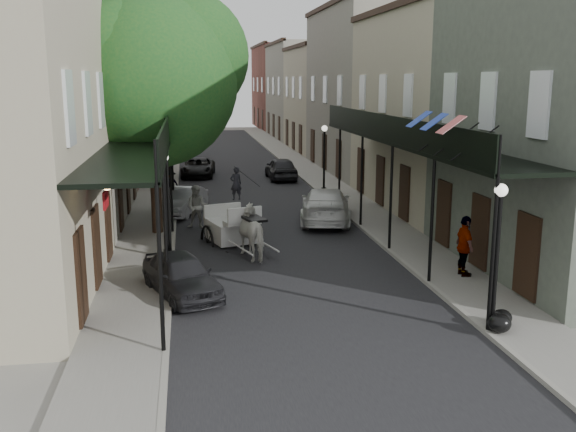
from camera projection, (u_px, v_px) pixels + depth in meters
name	position (u px, v px, depth m)	size (l,w,h in m)	color
ground	(316.00, 315.00, 17.42)	(140.00, 140.00, 0.00)	gray
road	(246.00, 191.00, 36.74)	(8.00, 90.00, 0.01)	black
sidewalk_left	(158.00, 192.00, 35.96)	(2.20, 90.00, 0.12)	gray
sidewalk_right	(332.00, 188.00, 37.50)	(2.20, 90.00, 0.12)	gray
building_row_left	(107.00, 94.00, 43.98)	(5.00, 80.00, 10.50)	#A19B81
building_row_right	(350.00, 94.00, 46.62)	(5.00, 80.00, 10.50)	gray
gallery_left	(144.00, 144.00, 22.58)	(2.20, 18.05, 4.88)	black
gallery_right	(405.00, 140.00, 24.05)	(2.20, 18.05, 4.88)	black
tree_near	(162.00, 74.00, 25.25)	(7.31, 6.80, 9.63)	#382619
tree_far	(169.00, 87.00, 38.91)	(6.45, 6.00, 8.61)	#382619
lamppost_right_near	(497.00, 255.00, 15.69)	(0.32, 0.32, 3.71)	black
lamppost_left	(166.00, 204.00, 22.16)	(0.32, 0.32, 3.71)	black
lamppost_right_far	(324.00, 158.00, 35.01)	(0.32, 0.32, 3.71)	black
horse	(256.00, 232.00, 22.88)	(0.99, 2.18, 1.84)	silver
carriage	(227.00, 210.00, 25.34)	(2.39, 3.04, 3.08)	black
pedestrian_walking	(197.00, 207.00, 27.42)	(0.90, 0.70, 1.86)	#A4A49A
pedestrian_sidewalk_left	(171.00, 185.00, 33.40)	(1.00, 0.57, 1.55)	gray
pedestrian_sidewalk_right	(465.00, 246.00, 20.32)	(1.14, 0.48, 1.95)	gray
car_left_near	(181.00, 275.00, 18.82)	(1.52, 3.77, 1.29)	black
car_left_mid	(182.00, 201.00, 30.26)	(1.33, 3.81, 1.26)	#A7A8AD
car_left_far	(198.00, 167.00, 42.02)	(2.02, 4.37, 1.22)	black
car_right_near	(326.00, 205.00, 28.64)	(2.15, 5.30, 1.54)	silver
car_right_far	(281.00, 168.00, 40.83)	(1.69, 4.20, 1.43)	black
trash_bags	(501.00, 321.00, 16.06)	(0.84, 0.99, 0.49)	black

